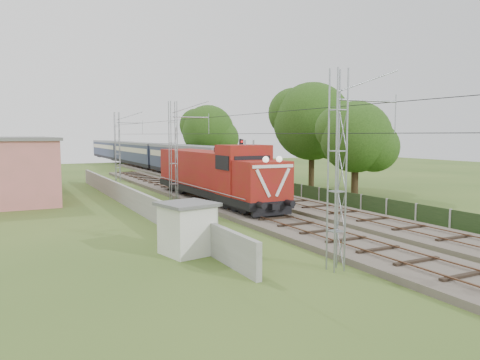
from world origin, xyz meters
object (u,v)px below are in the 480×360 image
coach_rake (138,152)px  signal_post (241,157)px  locomotive (214,174)px  relay_hut (187,228)px

coach_rake → signal_post: signal_post is taller
coach_rake → signal_post: bearing=-92.3°
locomotive → signal_post: size_ratio=3.60×
locomotive → relay_hut: size_ratio=6.70×
signal_post → relay_hut: bearing=-124.2°
signal_post → coach_rake: bearing=87.7°
signal_post → locomotive: bearing=-149.5°
locomotive → signal_post: signal_post is taller
coach_rake → relay_hut: bearing=-102.4°
signal_post → relay_hut: (-10.74, -15.79, -2.30)m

